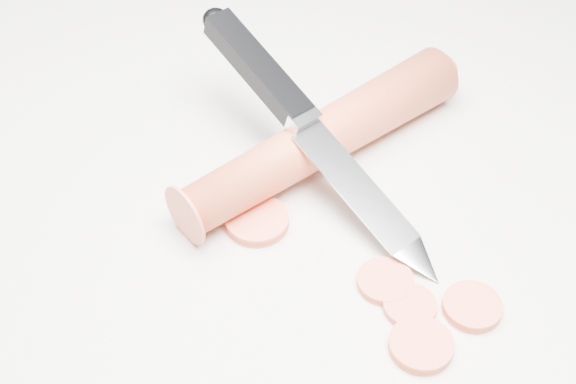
{
  "coord_description": "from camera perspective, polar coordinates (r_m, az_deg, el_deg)",
  "views": [
    {
      "loc": [
        -0.01,
        -0.32,
        0.37
      ],
      "look_at": [
        -0.03,
        0.03,
        0.02
      ],
      "focal_mm": 50.0,
      "sensor_mm": 36.0,
      "label": 1
    }
  ],
  "objects": [
    {
      "name": "carrot_slice_4",
      "position": [
        0.51,
        -2.22,
        -2.07
      ],
      "size": [
        0.04,
        0.04,
        0.01
      ],
      "primitive_type": "cylinder",
      "color": "#EF5A3F",
      "rests_on": "ground"
    },
    {
      "name": "carrot_slice_1",
      "position": [
        0.47,
        12.95,
        -7.95
      ],
      "size": [
        0.03,
        0.03,
        0.01
      ],
      "primitive_type": "cylinder",
      "color": "#EF5A3F",
      "rests_on": "ground"
    },
    {
      "name": "carrot_slice_2",
      "position": [
        0.48,
        6.92,
        -6.32
      ],
      "size": [
        0.03,
        0.03,
        0.01
      ],
      "primitive_type": "cylinder",
      "color": "#EF5A3F",
      "rests_on": "ground"
    },
    {
      "name": "ground",
      "position": [
        0.5,
        3.37,
        -3.95
      ],
      "size": [
        2.4,
        2.4,
        0.0
      ],
      "primitive_type": "plane",
      "color": "silver",
      "rests_on": "ground"
    },
    {
      "name": "carrot_slice_5",
      "position": [
        0.45,
        9.44,
        -10.69
      ],
      "size": [
        0.04,
        0.04,
        0.01
      ],
      "primitive_type": "cylinder",
      "color": "#EF5A3F",
      "rests_on": "ground"
    },
    {
      "name": "carrot_slice_3",
      "position": [
        0.47,
        8.66,
        -8.02
      ],
      "size": [
        0.03,
        0.03,
        0.01
      ],
      "primitive_type": "cylinder",
      "color": "#EF5A3F",
      "rests_on": "ground"
    },
    {
      "name": "carrot",
      "position": [
        0.54,
        2.49,
        3.87
      ],
      "size": [
        0.19,
        0.18,
        0.04
      ],
      "primitive_type": "cylinder",
      "rotation": [
        1.57,
        0.0,
        -0.81
      ],
      "color": "#CB4926",
      "rests_on": "ground"
    },
    {
      "name": "kitchen_knife",
      "position": [
        0.51,
        2.07,
        4.24
      ],
      "size": [
        0.18,
        0.19,
        0.08
      ],
      "primitive_type": null,
      "color": "silver",
      "rests_on": "ground"
    }
  ]
}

